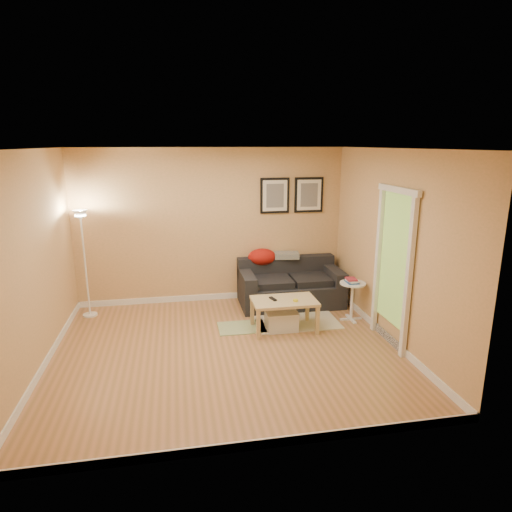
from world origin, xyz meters
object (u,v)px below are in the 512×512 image
Objects in this scene: storage_bin at (281,320)px; floor_lamp at (85,267)px; sofa at (291,283)px; coffee_table at (284,315)px; book_stack at (352,280)px; side_table at (352,301)px.

floor_lamp is (-2.87, 1.08, 0.66)m from storage_bin.
sofa is 3.30m from floor_lamp.
book_stack reaches higher than coffee_table.
coffee_table is 2.00× the size of storage_bin.
coffee_table is (-0.36, -1.02, -0.14)m from sofa.
storage_bin is 1.18m from side_table.
sofa is 1.15m from book_stack.
storage_bin is 1.25m from book_stack.
sofa is 7.78× the size of book_stack.
coffee_table is 3.15m from floor_lamp.
storage_bin is 3.13m from floor_lamp.
book_stack reaches higher than side_table.
book_stack is at bearing -9.02° from coffee_table.
floor_lamp is at bearing 167.22° from side_table.
side_table is 0.34m from book_stack.
coffee_table is 1.18m from book_stack.
side_table is (0.75, -0.85, -0.07)m from sofa.
storage_bin is (-0.04, 0.01, -0.09)m from coffee_table.
storage_bin is 2.12× the size of book_stack.
sofa is 2.81× the size of side_table.
floor_lamp reaches higher than coffee_table.
side_table is at bearing -9.40° from coffee_table.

